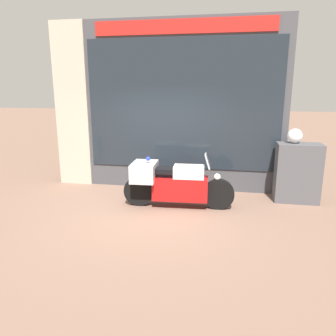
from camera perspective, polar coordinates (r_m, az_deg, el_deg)
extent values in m
plane|color=#7A5B4C|center=(6.70, -3.34, -8.03)|extent=(60.00, 60.00, 0.00)
cube|color=#424247|center=(8.18, -0.14, 10.62)|extent=(5.71, 0.40, 4.05)
cube|color=#B2A893|center=(8.97, -15.76, 10.41)|extent=(0.87, 0.55, 4.05)
cube|color=#1E262D|center=(7.90, 2.46, 10.85)|extent=(4.61, 0.02, 3.05)
cube|color=red|center=(7.99, 2.59, 23.46)|extent=(4.15, 0.03, 0.32)
cube|color=slate|center=(8.41, 2.28, -1.40)|extent=(4.39, 0.30, 0.55)
cube|color=silver|center=(8.35, 2.48, 5.29)|extent=(4.39, 0.02, 1.43)
cube|color=beige|center=(8.13, 2.39, 10.09)|extent=(4.39, 0.30, 0.02)
cube|color=navy|center=(8.43, -7.02, 10.42)|extent=(0.18, 0.04, 0.05)
cube|color=#B7B2A8|center=(8.13, 2.40, 10.37)|extent=(0.18, 0.04, 0.05)
cube|color=black|center=(8.05, 12.25, 10.04)|extent=(0.18, 0.04, 0.05)
cube|color=yellow|center=(8.45, -4.62, 1.50)|extent=(0.19, 0.01, 0.27)
cube|color=#2866B7|center=(8.17, 9.34, 0.92)|extent=(0.19, 0.03, 0.27)
cylinder|color=black|center=(6.94, 8.82, -4.53)|extent=(0.65, 0.17, 0.64)
cylinder|color=black|center=(7.10, -5.08, -3.99)|extent=(0.65, 0.17, 0.64)
cube|color=#B71414|center=(6.94, 2.14, -3.53)|extent=(1.18, 0.48, 0.49)
cube|color=white|center=(6.83, 3.66, -0.77)|extent=(0.65, 0.41, 0.28)
cube|color=black|center=(6.86, -0.01, -0.42)|extent=(0.69, 0.35, 0.10)
cube|color=#B7B7BC|center=(6.95, -4.14, -0.61)|extent=(0.54, 0.75, 0.38)
cube|color=white|center=(6.95, -4.14, -0.61)|extent=(0.49, 0.76, 0.11)
cube|color=#B2BCC6|center=(6.75, 6.90, 1.21)|extent=(0.14, 0.30, 0.31)
sphere|color=white|center=(6.83, 8.58, -1.54)|extent=(0.14, 0.14, 0.14)
sphere|color=blue|center=(6.87, -3.49, 1.63)|extent=(0.09, 0.09, 0.09)
cube|color=#4C4C51|center=(7.79, 21.61, -0.79)|extent=(0.94, 0.52, 1.31)
sphere|color=white|center=(7.67, 21.22, 5.24)|extent=(0.32, 0.32, 0.32)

